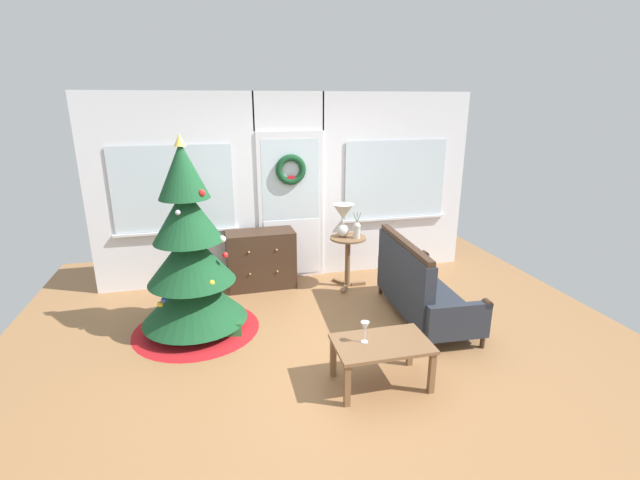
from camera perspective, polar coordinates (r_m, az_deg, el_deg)
The scene contains 11 objects.
ground_plane at distance 4.71m, azimuth 1.01°, elevation -13.72°, with size 6.76×6.76×0.00m, color #996B42.
back_wall_with_door at distance 6.18m, azimuth -3.83°, elevation 6.60°, with size 5.20×0.19×2.55m.
christmas_tree at distance 4.96m, azimuth -16.10°, elevation -3.22°, with size 1.38×1.38×2.12m.
dresser_cabinet at distance 6.07m, azimuth -7.53°, elevation -2.45°, with size 0.91×0.46×0.78m.
settee_sofa at distance 5.27m, azimuth 12.39°, elevation -6.01°, with size 0.79×1.65×0.96m.
side_table at distance 6.00m, azimuth 3.55°, elevation -1.50°, with size 0.50×0.48×0.70m.
table_lamp at distance 5.88m, azimuth 2.97°, elevation 3.10°, with size 0.28×0.28×0.44m.
flower_vase at distance 5.88m, azimuth 4.71°, elevation 1.36°, with size 0.11×0.10×0.35m.
coffee_table at distance 4.07m, azimuth 7.87°, elevation -13.54°, with size 0.84×0.52×0.42m.
wine_glass at distance 3.95m, azimuth 5.74°, elevation -11.03°, with size 0.08×0.08×0.20m.
gift_box at distance 5.00m, azimuth -10.99°, elevation -11.00°, with size 0.17×0.15×0.17m, color #266633.
Camera 1 is at (-1.03, -3.90, 2.43)m, focal length 25.12 mm.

